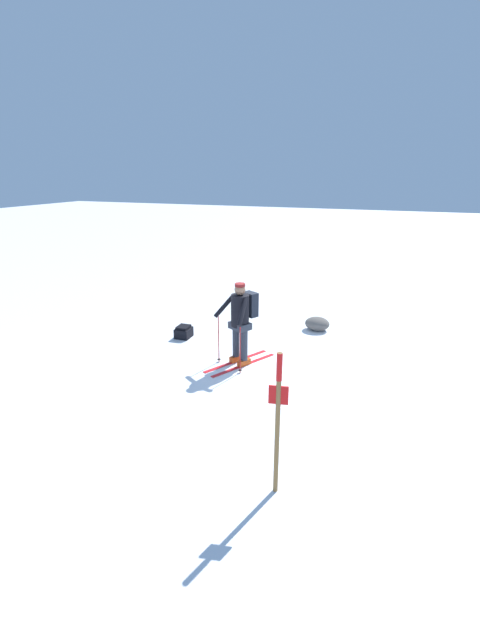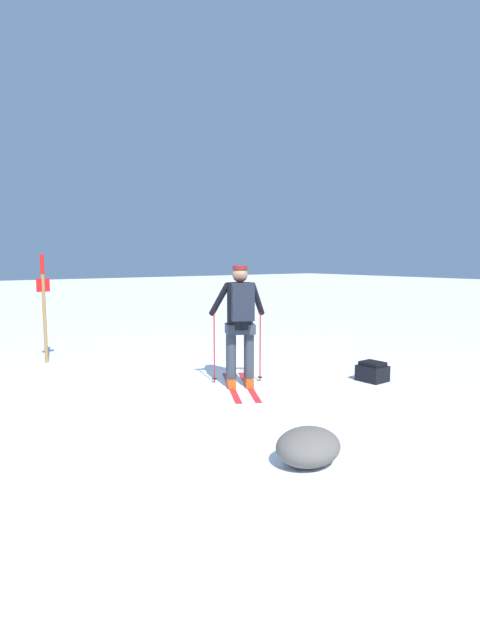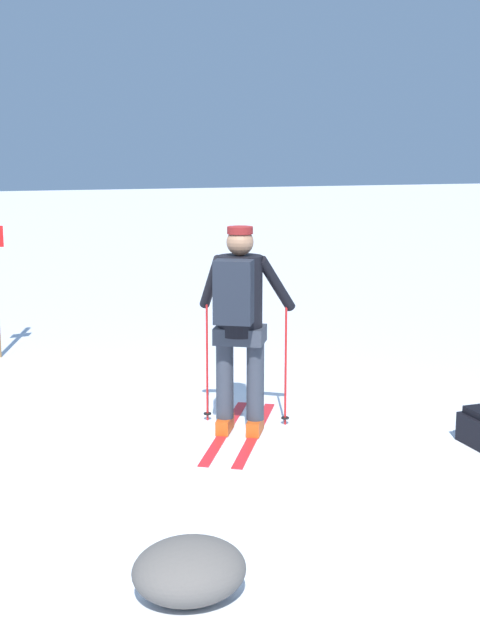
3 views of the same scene
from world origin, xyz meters
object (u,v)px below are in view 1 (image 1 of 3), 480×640
object	(u,v)px
dropped_backpack	(184,332)
rock_boulder	(317,324)
skier	(241,317)
trail_marker	(278,412)

from	to	relation	value
dropped_backpack	rock_boulder	size ratio (longest dim) A/B	0.66
rock_boulder	skier	bearing A→B (deg)	-113.15
skier	dropped_backpack	world-z (taller)	skier
trail_marker	dropped_backpack	bearing A→B (deg)	130.33
rock_boulder	dropped_backpack	bearing A→B (deg)	-150.01
skier	rock_boulder	world-z (taller)	skier
dropped_backpack	rock_boulder	world-z (taller)	rock_boulder
dropped_backpack	rock_boulder	xyz separation A→B (m)	(2.99, 1.72, 0.03)
skier	dropped_backpack	xyz separation A→B (m)	(-1.88, 0.88, -0.90)
skier	trail_marker	xyz separation A→B (m)	(1.83, -3.48, 0.12)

